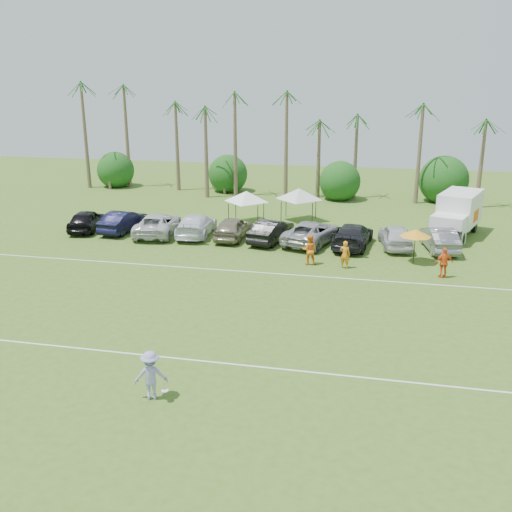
# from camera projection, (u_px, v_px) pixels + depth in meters

# --- Properties ---
(ground) EXTENTS (120.00, 120.00, 0.00)m
(ground) POSITION_uv_depth(u_px,v_px,m) (126.00, 377.00, 23.32)
(ground) COLOR #3D5E1C
(ground) RESTS_ON ground
(field_lines) EXTENTS (80.00, 12.10, 0.01)m
(field_lines) POSITION_uv_depth(u_px,v_px,m) (188.00, 305.00, 30.78)
(field_lines) COLOR white
(field_lines) RESTS_ON ground
(palm_tree_0) EXTENTS (2.40, 2.40, 8.90)m
(palm_tree_0) POSITION_uv_depth(u_px,v_px,m) (79.00, 119.00, 60.90)
(palm_tree_0) COLOR brown
(palm_tree_0) RESTS_ON ground
(palm_tree_1) EXTENTS (2.40, 2.40, 9.90)m
(palm_tree_1) POSITION_uv_depth(u_px,v_px,m) (122.00, 111.00, 59.65)
(palm_tree_1) COLOR brown
(palm_tree_1) RESTS_ON ground
(palm_tree_2) EXTENTS (2.40, 2.40, 10.90)m
(palm_tree_2) POSITION_uv_depth(u_px,v_px,m) (167.00, 103.00, 58.40)
(palm_tree_2) COLOR brown
(palm_tree_2) RESTS_ON ground
(palm_tree_3) EXTENTS (2.40, 2.40, 11.90)m
(palm_tree_3) POSITION_uv_depth(u_px,v_px,m) (204.00, 95.00, 57.35)
(palm_tree_3) COLOR brown
(palm_tree_3) RESTS_ON ground
(palm_tree_4) EXTENTS (2.40, 2.40, 8.90)m
(palm_tree_4) POSITION_uv_depth(u_px,v_px,m) (243.00, 122.00, 57.33)
(palm_tree_4) COLOR brown
(palm_tree_4) RESTS_ON ground
(palm_tree_5) EXTENTS (2.40, 2.40, 9.90)m
(palm_tree_5) POSITION_uv_depth(u_px,v_px,m) (282.00, 113.00, 56.28)
(palm_tree_5) COLOR brown
(palm_tree_5) RESTS_ON ground
(palm_tree_6) EXTENTS (2.40, 2.40, 10.90)m
(palm_tree_6) POSITION_uv_depth(u_px,v_px,m) (323.00, 105.00, 55.23)
(palm_tree_6) COLOR brown
(palm_tree_6) RESTS_ON ground
(palm_tree_7) EXTENTS (2.40, 2.40, 11.90)m
(palm_tree_7) POSITION_uv_depth(u_px,v_px,m) (365.00, 96.00, 54.18)
(palm_tree_7) COLOR brown
(palm_tree_7) RESTS_ON ground
(palm_tree_8) EXTENTS (2.40, 2.40, 8.90)m
(palm_tree_8) POSITION_uv_depth(u_px,v_px,m) (417.00, 124.00, 53.96)
(palm_tree_8) COLOR brown
(palm_tree_8) RESTS_ON ground
(palm_tree_9) EXTENTS (2.40, 2.40, 9.90)m
(palm_tree_9) POSITION_uv_depth(u_px,v_px,m) (474.00, 116.00, 52.71)
(palm_tree_9) COLOR brown
(palm_tree_9) RESTS_ON ground
(bush_tree_0) EXTENTS (4.00, 4.00, 4.00)m
(bush_tree_0) POSITION_uv_depth(u_px,v_px,m) (113.00, 172.00, 62.94)
(bush_tree_0) COLOR brown
(bush_tree_0) RESTS_ON ground
(bush_tree_1) EXTENTS (4.00, 4.00, 4.00)m
(bush_tree_1) POSITION_uv_depth(u_px,v_px,m) (227.00, 176.00, 60.36)
(bush_tree_1) COLOR brown
(bush_tree_1) RESTS_ON ground
(bush_tree_2) EXTENTS (4.00, 4.00, 4.00)m
(bush_tree_2) POSITION_uv_depth(u_px,v_px,m) (341.00, 180.00, 57.98)
(bush_tree_2) COLOR brown
(bush_tree_2) RESTS_ON ground
(bush_tree_3) EXTENTS (4.00, 4.00, 4.00)m
(bush_tree_3) POSITION_uv_depth(u_px,v_px,m) (443.00, 183.00, 56.00)
(bush_tree_3) COLOR brown
(bush_tree_3) RESTS_ON ground
(sideline_player_a) EXTENTS (0.73, 0.56, 1.81)m
(sideline_player_a) POSITION_uv_depth(u_px,v_px,m) (345.00, 255.00, 36.43)
(sideline_player_a) COLOR orange
(sideline_player_a) RESTS_ON ground
(sideline_player_b) EXTENTS (1.07, 0.89, 2.00)m
(sideline_player_b) POSITION_uv_depth(u_px,v_px,m) (309.00, 250.00, 37.14)
(sideline_player_b) COLOR orange
(sideline_player_b) RESTS_ON ground
(sideline_player_c) EXTENTS (1.20, 0.78, 1.90)m
(sideline_player_c) POSITION_uv_depth(u_px,v_px,m) (444.00, 263.00, 34.67)
(sideline_player_c) COLOR #F65A1B
(sideline_player_c) RESTS_ON ground
(box_truck) EXTENTS (4.48, 6.89, 3.33)m
(box_truck) POSITION_uv_depth(u_px,v_px,m) (457.00, 214.00, 43.55)
(box_truck) COLOR white
(box_truck) RESTS_ON ground
(canopy_tent_left) EXTENTS (3.85, 3.85, 3.12)m
(canopy_tent_left) POSITION_uv_depth(u_px,v_px,m) (246.00, 191.00, 47.48)
(canopy_tent_left) COLOR black
(canopy_tent_left) RESTS_ON ground
(canopy_tent_right) EXTENTS (4.05, 4.05, 3.28)m
(canopy_tent_right) POSITION_uv_depth(u_px,v_px,m) (299.00, 188.00, 47.92)
(canopy_tent_right) COLOR black
(canopy_tent_right) RESTS_ON ground
(market_umbrella) EXTENTS (2.04, 2.04, 2.27)m
(market_umbrella) POSITION_uv_depth(u_px,v_px,m) (416.00, 233.00, 37.16)
(market_umbrella) COLOR black
(market_umbrella) RESTS_ON ground
(frisbee_player) EXTENTS (1.44, 1.07, 1.96)m
(frisbee_player) POSITION_uv_depth(u_px,v_px,m) (151.00, 375.00, 21.52)
(frisbee_player) COLOR #9791CE
(frisbee_player) RESTS_ON ground
(parked_car_0) EXTENTS (2.80, 5.19, 1.68)m
(parked_car_0) POSITION_uv_depth(u_px,v_px,m) (87.00, 220.00, 45.51)
(parked_car_0) COLOR black
(parked_car_0) RESTS_ON ground
(parked_car_1) EXTENTS (2.27, 5.24, 1.68)m
(parked_car_1) POSITION_uv_depth(u_px,v_px,m) (123.00, 221.00, 45.18)
(parked_car_1) COLOR black
(parked_car_1) RESTS_ON ground
(parked_car_2) EXTENTS (3.54, 6.34, 1.68)m
(parked_car_2) POSITION_uv_depth(u_px,v_px,m) (158.00, 224.00, 44.31)
(parked_car_2) COLOR silver
(parked_car_2) RESTS_ON ground
(parked_car_3) EXTENTS (2.70, 5.91, 1.68)m
(parked_car_3) POSITION_uv_depth(u_px,v_px,m) (196.00, 225.00, 44.06)
(parked_car_3) COLOR white
(parked_car_3) RESTS_ON ground
(parked_car_4) EXTENTS (2.15, 4.99, 1.68)m
(parked_car_4) POSITION_uv_depth(u_px,v_px,m) (233.00, 228.00, 43.17)
(parked_car_4) COLOR #7B715A
(parked_car_4) RESTS_ON ground
(parked_car_5) EXTENTS (2.87, 5.36, 1.68)m
(parked_car_5) POSITION_uv_depth(u_px,v_px,m) (271.00, 231.00, 42.38)
(parked_car_5) COLOR black
(parked_car_5) RESTS_ON ground
(parked_car_6) EXTENTS (4.34, 6.57, 1.68)m
(parked_car_6) POSITION_uv_depth(u_px,v_px,m) (312.00, 232.00, 41.91)
(parked_car_6) COLOR #9E9FA0
(parked_car_6) RESTS_ON ground
(parked_car_7) EXTENTS (3.05, 6.02, 1.68)m
(parked_car_7) POSITION_uv_depth(u_px,v_px,m) (353.00, 235.00, 41.14)
(parked_car_7) COLOR black
(parked_car_7) RESTS_ON ground
(parked_car_8) EXTENTS (2.64, 5.15, 1.68)m
(parked_car_8) POSITION_uv_depth(u_px,v_px,m) (395.00, 236.00, 40.96)
(parked_car_8) COLOR silver
(parked_car_8) RESTS_ON ground
(parked_car_9) EXTENTS (2.58, 5.31, 1.68)m
(parked_car_9) POSITION_uv_depth(u_px,v_px,m) (439.00, 239.00, 40.28)
(parked_car_9) COLOR slate
(parked_car_9) RESTS_ON ground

